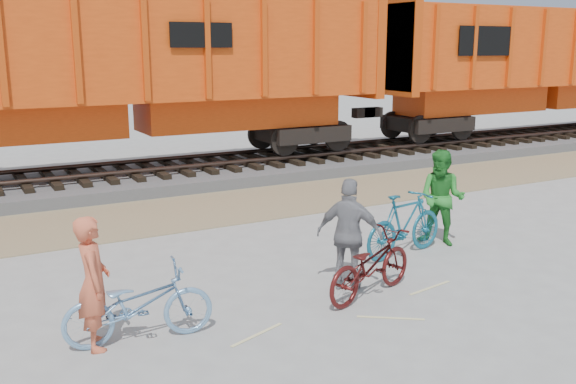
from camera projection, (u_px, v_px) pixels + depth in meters
name	position (u px, v px, depth m)	size (l,w,h in m)	color
ground	(295.00, 299.00, 9.26)	(120.00, 120.00, 0.00)	#9E9E99
gravel_strip	(172.00, 214.00, 13.96)	(120.00, 3.00, 0.02)	#95835C
ballast_bed	(129.00, 179.00, 16.93)	(120.00, 4.00, 0.30)	slate
track	(128.00, 167.00, 16.85)	(120.00, 2.60, 0.24)	black
hopper_car_center	(128.00, 69.00, 16.36)	(14.00, 3.13, 4.65)	black
hopper_car_right	(537.00, 62.00, 23.38)	(14.00, 3.13, 4.65)	black
bicycle_blue	(139.00, 305.00, 7.84)	(0.64, 1.83, 0.96)	#6D9BC6
bicycle_teal	(405.00, 224.00, 11.08)	(0.53, 1.86, 1.12)	#145C76
bicycle_maroon	(370.00, 265.00, 9.26)	(0.64, 1.82, 0.96)	#451110
person_solo	(93.00, 283.00, 7.61)	(0.60, 0.39, 1.64)	#D25B3B
person_man	(442.00, 198.00, 11.65)	(0.85, 0.66, 1.75)	#247C29
person_woman	(350.00, 235.00, 9.48)	(0.99, 0.41, 1.69)	gray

